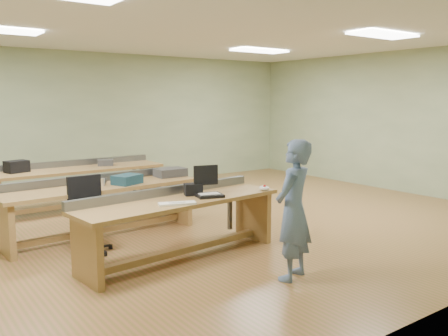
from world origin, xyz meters
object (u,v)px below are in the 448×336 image
(parts_bin_teal, at_px, (127,179))
(drinks_can, at_px, (103,182))
(person, at_px, (293,210))
(parts_bin_grey, at_px, (170,172))
(workbench_front, at_px, (180,214))
(workbench_back, at_px, (79,178))
(task_chair, at_px, (90,225))
(laptop_base, at_px, (209,195))
(mug, at_px, (103,181))
(workbench_mid, at_px, (100,198))
(camera_bag, at_px, (193,189))

(parts_bin_teal, height_order, drinks_can, parts_bin_teal)
(person, distance_m, parts_bin_grey, 2.92)
(workbench_front, xyz_separation_m, workbench_back, (-0.11, 3.39, 0.01))
(task_chair, bearing_deg, workbench_back, 73.86)
(task_chair, bearing_deg, parts_bin_teal, 32.04)
(task_chair, bearing_deg, laptop_base, -40.01)
(parts_bin_grey, bearing_deg, drinks_can, -171.44)
(mug, bearing_deg, task_chair, -123.90)
(workbench_mid, distance_m, mug, 0.25)
(workbench_mid, relative_size, person, 1.87)
(workbench_back, bearing_deg, drinks_can, -99.83)
(workbench_back, height_order, person, person)
(workbench_mid, height_order, drinks_can, workbench_mid)
(laptop_base, bearing_deg, mug, 128.20)
(workbench_front, height_order, camera_bag, camera_bag)
(workbench_back, xyz_separation_m, parts_bin_teal, (0.03, -2.05, 0.26))
(parts_bin_teal, bearing_deg, workbench_back, 90.73)
(parts_bin_teal, bearing_deg, drinks_can, 169.04)
(laptop_base, height_order, parts_bin_grey, parts_bin_grey)
(laptop_base, bearing_deg, workbench_front, 176.89)
(person, height_order, mug, person)
(workbench_front, height_order, workbench_back, same)
(workbench_mid, bearing_deg, task_chair, -125.69)
(workbench_front, relative_size, person, 1.80)
(workbench_back, height_order, camera_bag, camera_bag)
(laptop_base, distance_m, parts_bin_teal, 1.53)
(person, xyz_separation_m, mug, (-1.02, 2.87, 0.02))
(workbench_back, bearing_deg, camera_bag, -84.43)
(laptop_base, distance_m, parts_bin_grey, 1.75)
(person, distance_m, task_chair, 2.68)
(drinks_can, bearing_deg, parts_bin_grey, 8.56)
(parts_bin_grey, bearing_deg, workbench_front, -115.73)
(task_chair, relative_size, parts_bin_grey, 2.07)
(parts_bin_grey, bearing_deg, workbench_back, 115.96)
(laptop_base, bearing_deg, parts_bin_grey, 90.96)
(task_chair, xyz_separation_m, parts_bin_grey, (1.59, 0.71, 0.46))
(workbench_front, distance_m, laptop_base, 0.44)
(person, relative_size, mug, 13.91)
(task_chair, bearing_deg, camera_bag, -36.39)
(task_chair, xyz_separation_m, drinks_can, (0.40, 0.53, 0.44))
(person, relative_size, task_chair, 1.57)
(parts_bin_grey, xyz_separation_m, mug, (-1.14, -0.04, -0.02))
(drinks_can, bearing_deg, workbench_back, 81.01)
(mug, bearing_deg, workbench_back, 82.00)
(workbench_front, xyz_separation_m, person, (0.65, -1.33, 0.22))
(parts_bin_teal, bearing_deg, workbench_mid, 157.01)
(workbench_back, bearing_deg, laptop_base, -83.01)
(workbench_back, height_order, mug, workbench_back)
(drinks_can, bearing_deg, task_chair, -126.58)
(person, relative_size, parts_bin_grey, 3.25)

